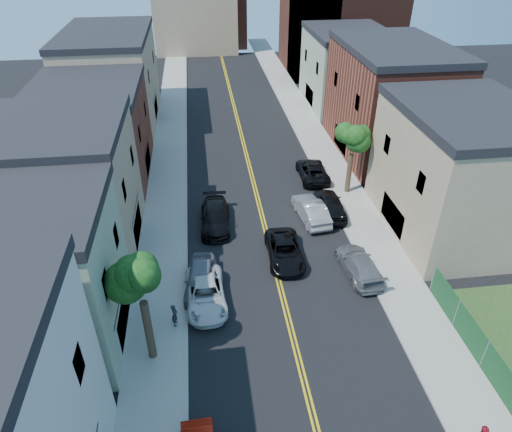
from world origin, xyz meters
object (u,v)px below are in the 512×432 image
object	(u,v)px
black_car_left	(215,217)
pedestrian_left	(175,315)
black_suv_lane	(285,251)
grey_car_right	(359,265)
black_car_right	(330,204)
grey_car_left	(201,278)
dark_car_right_far	(312,171)
silver_car_right	(311,210)
white_pickup	(206,294)

from	to	relation	value
black_car_left	pedestrian_left	world-z (taller)	pedestrian_left
black_suv_lane	black_car_left	bearing A→B (deg)	135.06
grey_car_right	black_car_right	world-z (taller)	black_car_right
grey_car_left	dark_car_right_far	size ratio (longest dim) A/B	0.90
black_car_right	black_suv_lane	distance (m)	7.13
black_suv_lane	dark_car_right_far	bearing A→B (deg)	69.11
silver_car_right	grey_car_right	bearing A→B (deg)	96.83
black_suv_lane	grey_car_left	bearing A→B (deg)	-157.61
white_pickup	dark_car_right_far	size ratio (longest dim) A/B	0.99
grey_car_right	pedestrian_left	distance (m)	12.63
black_car_left	grey_car_right	world-z (taller)	black_car_left
grey_car_right	dark_car_right_far	xyz separation A→B (m)	(0.00, 13.66, -0.00)
white_pickup	black_suv_lane	world-z (taller)	white_pickup
black_car_left	black_suv_lane	size ratio (longest dim) A/B	1.06
grey_car_right	dark_car_right_far	world-z (taller)	grey_car_right
black_car_left	dark_car_right_far	size ratio (longest dim) A/B	1.04
white_pickup	black_car_left	distance (m)	8.52
black_car_left	black_car_right	bearing A→B (deg)	5.94
grey_car_left	black_suv_lane	xyz separation A→B (m)	(5.92, 2.28, -0.09)
silver_car_right	dark_car_right_far	world-z (taller)	silver_car_right
white_pickup	black_suv_lane	size ratio (longest dim) A/B	1.01
silver_car_right	black_suv_lane	distance (m)	5.64
black_car_left	black_suv_lane	bearing A→B (deg)	-43.74
grey_car_left	grey_car_right	xyz separation A→B (m)	(10.62, 0.11, -0.07)
grey_car_right	dark_car_right_far	bearing A→B (deg)	-94.30
grey_car_left	black_suv_lane	bearing A→B (deg)	27.71
black_suv_lane	pedestrian_left	bearing A→B (deg)	-142.75
grey_car_left	dark_car_right_far	bearing A→B (deg)	59.02
grey_car_left	dark_car_right_far	distance (m)	17.38
dark_car_right_far	black_suv_lane	size ratio (longest dim) A/B	1.02
silver_car_right	black_suv_lane	world-z (taller)	silver_car_right
black_car_left	dark_car_right_far	xyz separation A→B (m)	(9.30, 6.67, -0.06)
white_pickup	black_suv_lane	bearing A→B (deg)	30.82
black_car_right	black_car_left	bearing A→B (deg)	5.01
dark_car_right_far	black_suv_lane	bearing A→B (deg)	68.47
dark_car_right_far	grey_car_right	bearing A→B (deg)	90.71
black_suv_lane	grey_car_right	bearing A→B (deg)	-23.46
grey_car_right	black_car_right	xyz separation A→B (m)	(0.00, 7.54, 0.12)
white_pickup	grey_car_right	bearing A→B (deg)	6.06
black_car_left	dark_car_right_far	distance (m)	11.44
dark_car_right_far	white_pickup	bearing A→B (deg)	56.37
white_pickup	grey_car_left	distance (m)	1.40
white_pickup	black_car_right	size ratio (longest dim) A/B	1.03
grey_car_left	black_suv_lane	distance (m)	6.35
grey_car_right	pedestrian_left	size ratio (longest dim) A/B	3.31
grey_car_left	silver_car_right	xyz separation A→B (m)	(8.92, 7.06, 0.02)
black_car_left	pedestrian_left	bearing A→B (deg)	-103.25
black_suv_lane	pedestrian_left	xyz separation A→B (m)	(-7.50, -5.43, 0.20)
white_pickup	silver_car_right	xyz separation A→B (m)	(8.64, 8.43, 0.10)
black_car_right	white_pickup	bearing A→B (deg)	42.70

